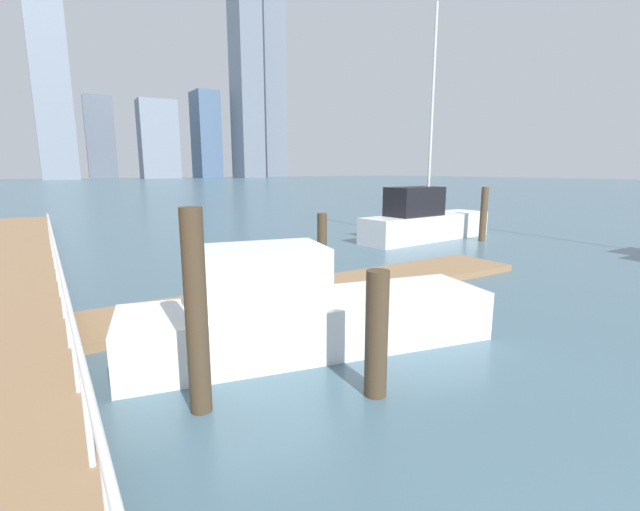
# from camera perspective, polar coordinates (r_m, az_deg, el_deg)

# --- Properties ---
(ground_plane) EXTENTS (300.00, 300.00, 0.00)m
(ground_plane) POSITION_cam_1_polar(r_m,az_deg,el_deg) (19.54, -22.23, 1.46)
(ground_plane) COLOR #476675
(floating_dock) EXTENTS (11.93, 2.00, 0.18)m
(floating_dock) POSITION_cam_1_polar(r_m,az_deg,el_deg) (10.89, 0.95, -4.36)
(floating_dock) COLOR #93704C
(floating_dock) RESTS_ON ground_plane
(boardwalk_railing) EXTENTS (0.06, 25.13, 1.08)m
(boardwalk_railing) POSITION_cam_1_polar(r_m,az_deg,el_deg) (5.86, -29.55, -7.87)
(boardwalk_railing) COLOR white
(boardwalk_railing) RESTS_ON boardwalk
(dock_piling_0) EXTENTS (0.27, 0.27, 2.57)m
(dock_piling_0) POSITION_cam_1_polar(r_m,az_deg,el_deg) (5.56, -15.76, -7.23)
(dock_piling_0) COLOR #473826
(dock_piling_0) RESTS_ON ground_plane
(dock_piling_1) EXTENTS (0.32, 0.32, 1.59)m
(dock_piling_1) POSITION_cam_1_polar(r_m,az_deg,el_deg) (14.48, 0.27, 2.37)
(dock_piling_1) COLOR #473826
(dock_piling_1) RESTS_ON ground_plane
(dock_piling_3) EXTENTS (0.29, 0.29, 2.28)m
(dock_piling_3) POSITION_cam_1_polar(r_m,az_deg,el_deg) (19.82, 20.46, 5.04)
(dock_piling_3) COLOR brown
(dock_piling_3) RESTS_ON ground_plane
(dock_piling_5) EXTENTS (0.30, 0.30, 1.72)m
(dock_piling_5) POSITION_cam_1_polar(r_m,az_deg,el_deg) (5.92, 7.34, -10.09)
(dock_piling_5) COLOR #473826
(dock_piling_5) RESTS_ON ground_plane
(moored_boat_0) EXTENTS (6.37, 2.83, 1.80)m
(moored_boat_0) POSITION_cam_1_polar(r_m,az_deg,el_deg) (7.42, -2.35, -7.45)
(moored_boat_0) COLOR white
(moored_boat_0) RESTS_ON ground_plane
(moored_boat_1) EXTENTS (6.79, 2.19, 9.50)m
(moored_boat_1) POSITION_cam_1_polar(r_m,az_deg,el_deg) (19.45, 13.31, 4.49)
(moored_boat_1) COLOR white
(moored_boat_1) RESTS_ON ground_plane
(skyline_tower_2) EXTENTS (9.83, 10.80, 72.78)m
(skyline_tower_2) POSITION_cam_1_polar(r_m,az_deg,el_deg) (158.48, -31.92, 21.68)
(skyline_tower_2) COLOR gray
(skyline_tower_2) RESTS_ON ground_plane
(skyline_tower_3) EXTENTS (9.43, 7.76, 27.28)m
(skyline_tower_3) POSITION_cam_1_polar(r_m,az_deg,el_deg) (172.46, -26.61, 13.50)
(skyline_tower_3) COLOR slate
(skyline_tower_3) RESTS_ON ground_plane
(skyline_tower_4) EXTENTS (12.21, 9.10, 25.29)m
(skyline_tower_4) POSITION_cam_1_polar(r_m,az_deg,el_deg) (160.07, -20.22, 13.90)
(skyline_tower_4) COLOR gray
(skyline_tower_4) RESTS_ON ground_plane
(skyline_tower_5) EXTENTS (8.20, 11.15, 30.25)m
(skyline_tower_5) POSITION_cam_1_polar(r_m,az_deg,el_deg) (169.68, -14.57, 14.86)
(skyline_tower_5) COLOR slate
(skyline_tower_5) RESTS_ON ground_plane
(skyline_tower_6) EXTENTS (9.50, 10.19, 73.91)m
(skyline_tower_6) POSITION_cam_1_polar(r_m,az_deg,el_deg) (168.99, -9.58, 22.55)
(skyline_tower_6) COLOR slate
(skyline_tower_6) RESTS_ON ground_plane
(skyline_tower_7) EXTENTS (10.87, 12.41, 69.35)m
(skyline_tower_7) POSITION_cam_1_polar(r_m,az_deg,el_deg) (190.87, -6.66, 20.58)
(skyline_tower_7) COLOR slate
(skyline_tower_7) RESTS_ON ground_plane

